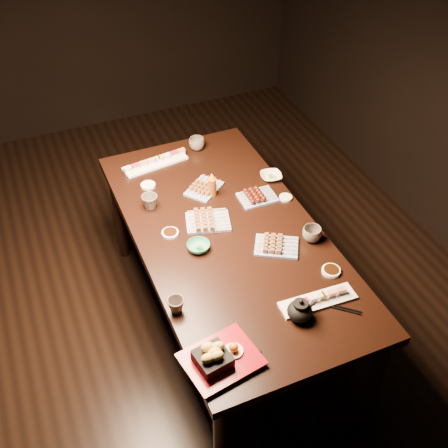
{
  "coord_description": "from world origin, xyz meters",
  "views": [
    {
      "loc": [
        -0.49,
        -2.0,
        2.66
      ],
      "look_at": [
        0.35,
        -0.02,
        0.77
      ],
      "focal_mm": 45.0,
      "sensor_mm": 36.0,
      "label": 1
    }
  ],
  "objects": [
    {
      "name": "ground",
      "position": [
        0.0,
        0.0,
        0.0
      ],
      "size": [
        5.0,
        5.0,
        0.0
      ],
      "primitive_type": "plane",
      "color": "black",
      "rests_on": "ground"
    },
    {
      "name": "dining_table",
      "position": [
        0.35,
        -0.07,
        0.38
      ],
      "size": [
        1.12,
        1.9,
        0.75
      ],
      "primitive_type": "cube",
      "rotation": [
        0.0,
        0.0,
        -0.12
      ],
      "color": "black",
      "rests_on": "ground"
    },
    {
      "name": "sushi_platter_near",
      "position": [
        0.54,
        -0.65,
        0.77
      ],
      "size": [
        0.36,
        0.11,
        0.04
      ],
      "primitive_type": null,
      "rotation": [
        0.0,
        0.0,
        -0.05
      ],
      "color": "white",
      "rests_on": "dining_table"
    },
    {
      "name": "sushi_platter_far",
      "position": [
        0.2,
        0.65,
        0.77
      ],
      "size": [
        0.4,
        0.16,
        0.05
      ],
      "primitive_type": null,
      "rotation": [
        0.0,
        0.0,
        3.29
      ],
      "color": "white",
      "rests_on": "dining_table"
    },
    {
      "name": "yakitori_plate_center",
      "position": [
        0.29,
        0.04,
        0.78
      ],
      "size": [
        0.26,
        0.22,
        0.06
      ],
      "primitive_type": null,
      "rotation": [
        0.0,
        0.0,
        -0.28
      ],
      "color": "#828EB6",
      "rests_on": "dining_table"
    },
    {
      "name": "yakitori_plate_right",
      "position": [
        0.53,
        -0.26,
        0.78
      ],
      "size": [
        0.26,
        0.24,
        0.05
      ],
      "primitive_type": null,
      "rotation": [
        0.0,
        0.0,
        -0.52
      ],
      "color": "#828EB6",
      "rests_on": "dining_table"
    },
    {
      "name": "yakitori_plate_left",
      "position": [
        0.37,
        0.31,
        0.78
      ],
      "size": [
        0.25,
        0.24,
        0.05
      ],
      "primitive_type": null,
      "rotation": [
        0.0,
        0.0,
        0.67
      ],
      "color": "#828EB6",
      "rests_on": "dining_table"
    },
    {
      "name": "tsukune_plate",
      "position": [
        0.61,
        0.12,
        0.78
      ],
      "size": [
        0.2,
        0.15,
        0.05
      ],
      "primitive_type": null,
      "rotation": [
        0.0,
        0.0,
        -0.02
      ],
      "color": "#828EB6",
      "rests_on": "dining_table"
    },
    {
      "name": "edamame_bowl_green",
      "position": [
        0.17,
        -0.12,
        0.77
      ],
      "size": [
        0.12,
        0.12,
        0.04
      ],
      "primitive_type": "imported",
      "rotation": [
        0.0,
        0.0,
        0.06
      ],
      "color": "#309263",
      "rests_on": "dining_table"
    },
    {
      "name": "edamame_bowl_cream",
      "position": [
        0.76,
        0.26,
        0.76
      ],
      "size": [
        0.14,
        0.14,
        0.03
      ],
      "primitive_type": "imported",
      "rotation": [
        0.0,
        0.0,
        -0.19
      ],
      "color": "#F0E0C4",
      "rests_on": "dining_table"
    },
    {
      "name": "tempura_tray",
      "position": [
        0.02,
        -0.77,
        0.8
      ],
      "size": [
        0.33,
        0.28,
        0.11
      ],
      "primitive_type": null,
      "rotation": [
        0.0,
        0.0,
        0.17
      ],
      "color": "black",
      "rests_on": "dining_table"
    },
    {
      "name": "teacup_near_left",
      "position": [
        -0.06,
        -0.45,
        0.78
      ],
      "size": [
        0.08,
        0.08,
        0.07
      ],
      "primitive_type": "imported",
      "rotation": [
        0.0,
        0.0,
        0.05
      ],
      "color": "brown",
      "rests_on": "dining_table"
    },
    {
      "name": "teacup_mid_right",
      "position": [
        0.72,
        -0.28,
        0.79
      ],
      "size": [
        0.13,
        0.13,
        0.08
      ],
      "primitive_type": "imported",
      "rotation": [
        0.0,
        0.0,
        -0.48
      ],
      "color": "brown",
      "rests_on": "dining_table"
    },
    {
      "name": "teacup_far_left",
      "position": [
        0.05,
        0.27,
        0.79
      ],
      "size": [
        0.12,
        0.12,
        0.08
      ],
      "primitive_type": "imported",
      "rotation": [
        0.0,
        0.0,
        -0.47
      ],
      "color": "brown",
      "rests_on": "dining_table"
    },
    {
      "name": "teacup_far_right",
      "position": [
        0.48,
        0.7,
        0.79
      ],
      "size": [
        0.1,
        0.1,
        0.07
      ],
      "primitive_type": "imported",
      "rotation": [
        0.0,
        0.0,
        -0.09
      ],
      "color": "brown",
      "rests_on": "dining_table"
    },
    {
      "name": "teapot",
      "position": [
        0.42,
        -0.69,
        0.81
      ],
      "size": [
        0.14,
        0.14,
        0.11
      ],
      "primitive_type": null,
      "rotation": [
        0.0,
        0.0,
        0.07
      ],
      "color": "black",
      "rests_on": "dining_table"
    },
    {
      "name": "condiment_bottle",
      "position": [
        0.4,
        0.25,
        0.82
      ],
      "size": [
        0.05,
        0.05,
        0.15
      ],
      "primitive_type": "cylinder",
      "rotation": [
        0.0,
        0.0,
        -0.1
      ],
      "color": "brown",
      "rests_on": "dining_table"
    },
    {
      "name": "sauce_dish_west",
      "position": [
        0.08,
        0.03,
        0.76
      ],
      "size": [
        0.12,
        0.12,
        0.02
      ],
      "primitive_type": "cylinder",
      "rotation": [
        0.0,
        0.0,
        -0.51
      ],
      "color": "white",
      "rests_on": "dining_table"
    },
    {
      "name": "sauce_dish_east",
      "position": [
        0.75,
        0.06,
        0.76
      ],
      "size": [
        0.09,
        0.09,
        0.01
      ],
      "primitive_type": "cylinder",
      "rotation": [
        0.0,
        0.0,
        -0.42
      ],
      "color": "white",
      "rests_on": "dining_table"
    },
    {
      "name": "sauce_dish_se",
      "position": [
        0.69,
        -0.51,
        0.76
      ],
      "size": [
        0.12,
        0.12,
        0.02
      ],
      "primitive_type": "cylinder",
      "rotation": [
        0.0,
        0.0,
        -0.46
      ],
      "color": "white",
      "rests_on": "dining_table"
    },
    {
      "name": "sauce_dish_nw",
      "position": [
        0.1,
        0.46,
        0.76
      ],
      "size": [
        0.1,
        0.1,
        0.01
      ],
      "primitive_type": "cylinder",
      "rotation": [
        0.0,
        0.0,
        0.28
      ],
      "color": "white",
      "rests_on": "dining_table"
    },
    {
      "name": "chopsticks_near",
      "position": [
        0.1,
        -0.83,
        0.75
      ],
      "size": [
        0.18,
        0.11,
        0.01
      ],
      "primitive_type": null,
      "rotation": [
        0.0,
        0.0,
        0.52
      ],
      "color": "black",
      "rests_on": "dining_table"
    },
    {
      "name": "chopsticks_se",
      "position": [
        0.59,
        -0.7,
        0.75
      ],
      "size": [
        0.2,
        0.18,
        0.01
      ],
      "primitive_type": null,
      "rotation": [
        0.0,
        0.0,
        -0.73
      ],
      "color": "black",
      "rests_on": "dining_table"
    }
  ]
}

